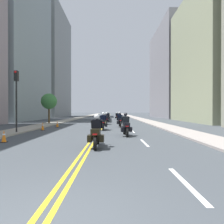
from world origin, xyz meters
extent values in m
plane|color=#3E4349|center=(0.00, 48.00, 0.00)|extent=(264.00, 264.00, 0.00)
cube|color=gray|center=(-7.03, 48.00, 0.06)|extent=(2.29, 144.00, 0.12)
cube|color=#9D938D|center=(7.03, 48.00, 0.06)|extent=(2.29, 144.00, 0.12)
cube|color=yellow|center=(-0.12, 48.00, 0.00)|extent=(0.12, 132.00, 0.01)
cube|color=yellow|center=(0.12, 48.00, 0.00)|extent=(0.12, 132.00, 0.01)
cube|color=silver|center=(2.94, 2.00, 0.00)|extent=(0.14, 2.40, 0.01)
cube|color=silver|center=(2.94, 8.00, 0.00)|extent=(0.14, 2.40, 0.01)
cube|color=silver|center=(2.94, 14.00, 0.00)|extent=(0.14, 2.40, 0.01)
cube|color=silver|center=(2.94, 20.00, 0.00)|extent=(0.14, 2.40, 0.01)
cube|color=silver|center=(2.94, 26.00, 0.00)|extent=(0.14, 2.40, 0.01)
cube|color=silver|center=(2.94, 32.00, 0.00)|extent=(0.14, 2.40, 0.01)
cube|color=silver|center=(2.94, 38.00, 0.00)|extent=(0.14, 2.40, 0.01)
cube|color=silver|center=(2.94, 44.00, 0.00)|extent=(0.14, 2.40, 0.01)
cube|color=silver|center=(2.94, 50.00, 0.00)|extent=(0.14, 2.40, 0.01)
cube|color=silver|center=(2.94, 56.00, 0.00)|extent=(0.14, 2.40, 0.01)
cube|color=gray|center=(-16.52, 34.28, 15.09)|extent=(6.75, 17.44, 30.18)
cube|color=#2D3847|center=(-19.91, 34.28, 7.55)|extent=(0.04, 14.65, 0.90)
cube|color=#2D3847|center=(-19.91, 34.28, 15.85)|extent=(0.04, 14.65, 0.90)
cube|color=#9EA47F|center=(16.42, 28.64, 10.21)|extent=(6.56, 16.44, 20.41)
cube|color=slate|center=(-17.12, 55.43, 15.68)|extent=(7.95, 19.57, 31.35)
cube|color=#2D3847|center=(-21.12, 55.43, 7.84)|extent=(0.04, 16.44, 0.90)
cube|color=#2D3847|center=(-21.12, 55.43, 13.59)|extent=(0.04, 16.44, 0.90)
cube|color=#2D3847|center=(-21.12, 55.43, 19.34)|extent=(0.04, 16.44, 0.90)
cube|color=#2D3847|center=(-21.12, 55.43, 25.08)|extent=(0.04, 16.44, 0.90)
cube|color=gray|center=(18.01, 48.62, 11.78)|extent=(9.73, 20.99, 23.56)
cube|color=#2D3847|center=(22.89, 48.62, 5.89)|extent=(0.04, 17.63, 0.90)
cube|color=#2D3847|center=(22.89, 48.62, 18.85)|extent=(0.04, 17.63, 0.90)
cylinder|color=black|center=(0.41, 7.60, 0.30)|extent=(0.12, 0.61, 0.61)
cylinder|color=black|center=(0.39, 5.97, 0.30)|extent=(0.12, 0.61, 0.61)
cube|color=silver|center=(0.41, 7.60, 0.63)|extent=(0.14, 0.32, 0.04)
cube|color=black|center=(0.40, 6.79, 0.58)|extent=(0.33, 1.24, 0.40)
cube|color=black|center=(0.39, 6.05, 0.80)|extent=(0.40, 0.36, 0.28)
cube|color=red|center=(0.39, 5.86, 0.72)|extent=(0.20, 0.03, 0.06)
cube|color=black|center=(0.12, 6.30, 0.48)|extent=(0.20, 0.44, 0.32)
cube|color=black|center=(0.68, 6.30, 0.48)|extent=(0.20, 0.44, 0.32)
cube|color=#B2C1CC|center=(0.41, 7.31, 0.96)|extent=(0.36, 0.13, 0.36)
cube|color=black|center=(0.40, 6.74, 1.06)|extent=(0.40, 0.26, 0.56)
cylinder|color=black|center=(0.16, 6.89, 1.11)|extent=(0.10, 0.28, 0.45)
cylinder|color=black|center=(0.64, 6.89, 1.11)|extent=(0.10, 0.28, 0.45)
sphere|color=white|center=(0.40, 6.77, 1.48)|extent=(0.26, 0.26, 0.26)
cylinder|color=black|center=(2.07, 11.85, 0.31)|extent=(0.17, 0.63, 0.63)
cylinder|color=black|center=(2.16, 10.32, 0.31)|extent=(0.17, 0.63, 0.63)
cube|color=silver|center=(2.07, 11.85, 0.65)|extent=(0.16, 0.33, 0.04)
cube|color=black|center=(2.12, 11.09, 0.59)|extent=(0.39, 1.18, 0.40)
cube|color=black|center=(2.16, 10.40, 0.81)|extent=(0.42, 0.38, 0.28)
cube|color=red|center=(2.17, 10.21, 0.73)|extent=(0.20, 0.04, 0.06)
cube|color=black|center=(1.86, 10.61, 0.49)|extent=(0.23, 0.45, 0.32)
cube|color=black|center=(2.42, 10.64, 0.49)|extent=(0.23, 0.45, 0.32)
cube|color=#B2C1CC|center=(2.09, 11.58, 0.97)|extent=(0.37, 0.14, 0.36)
cube|color=black|center=(2.12, 11.04, 1.09)|extent=(0.41, 0.28, 0.58)
cylinder|color=black|center=(1.87, 11.17, 1.14)|extent=(0.12, 0.29, 0.45)
cylinder|color=black|center=(2.35, 11.20, 1.14)|extent=(0.12, 0.29, 0.45)
sphere|color=black|center=(2.12, 11.07, 1.52)|extent=(0.26, 0.26, 0.26)
cylinder|color=black|center=(0.33, 16.06, 0.31)|extent=(0.11, 0.62, 0.62)
cylinder|color=black|center=(0.35, 14.50, 0.31)|extent=(0.11, 0.62, 0.62)
cube|color=silver|center=(0.33, 16.06, 0.64)|extent=(0.14, 0.32, 0.04)
cube|color=black|center=(0.34, 15.28, 0.59)|extent=(0.33, 1.19, 0.40)
cube|color=black|center=(0.35, 14.58, 0.81)|extent=(0.40, 0.36, 0.28)
cube|color=red|center=(0.35, 14.39, 0.73)|extent=(0.20, 0.03, 0.06)
cube|color=black|center=(0.06, 14.81, 0.49)|extent=(0.20, 0.44, 0.32)
cube|color=black|center=(0.62, 14.82, 0.49)|extent=(0.20, 0.44, 0.32)
cube|color=#B2C1CC|center=(0.33, 15.78, 0.97)|extent=(0.36, 0.13, 0.36)
cube|color=black|center=(0.34, 15.23, 1.08)|extent=(0.40, 0.26, 0.59)
cylinder|color=black|center=(0.10, 15.38, 1.13)|extent=(0.10, 0.28, 0.45)
cylinder|color=black|center=(0.58, 15.38, 1.13)|extent=(0.10, 0.28, 0.45)
sphere|color=white|center=(0.34, 15.26, 1.52)|extent=(0.26, 0.26, 0.26)
cylinder|color=black|center=(2.00, 19.39, 0.33)|extent=(0.16, 0.66, 0.65)
cylinder|color=black|center=(2.06, 17.87, 0.33)|extent=(0.16, 0.66, 0.65)
cube|color=silver|center=(2.00, 19.39, 0.67)|extent=(0.15, 0.32, 0.04)
cube|color=black|center=(2.03, 18.63, 0.61)|extent=(0.36, 1.17, 0.40)
cube|color=black|center=(2.06, 17.95, 0.83)|extent=(0.41, 0.37, 0.28)
cube|color=red|center=(2.06, 17.76, 0.75)|extent=(0.20, 0.04, 0.06)
cube|color=black|center=(1.77, 18.17, 0.51)|extent=(0.22, 0.45, 0.32)
cube|color=black|center=(2.33, 18.19, 0.51)|extent=(0.22, 0.45, 0.32)
cube|color=#B2C1CC|center=(2.01, 19.12, 0.99)|extent=(0.36, 0.14, 0.36)
cube|color=black|center=(2.03, 18.58, 1.06)|extent=(0.41, 0.27, 0.50)
cylinder|color=black|center=(1.79, 18.72, 1.11)|extent=(0.11, 0.28, 0.45)
cylinder|color=black|center=(2.27, 18.74, 1.11)|extent=(0.11, 0.28, 0.45)
sphere|color=black|center=(2.03, 18.61, 1.45)|extent=(0.26, 0.26, 0.26)
cylinder|color=black|center=(0.38, 23.73, 0.31)|extent=(0.13, 0.62, 0.62)
cylinder|color=black|center=(0.45, 22.13, 0.31)|extent=(0.13, 0.62, 0.62)
cube|color=silver|center=(0.38, 23.73, 0.64)|extent=(0.15, 0.33, 0.04)
cube|color=black|center=(0.42, 22.93, 0.59)|extent=(0.37, 1.22, 0.40)
cube|color=black|center=(0.44, 22.21, 0.81)|extent=(0.41, 0.38, 0.28)
cube|color=red|center=(0.45, 22.02, 0.73)|extent=(0.20, 0.04, 0.06)
cube|color=black|center=(0.15, 22.44, 0.49)|extent=(0.22, 0.45, 0.32)
cube|color=black|center=(0.71, 22.46, 0.49)|extent=(0.22, 0.45, 0.32)
cube|color=#B2C1CC|center=(0.39, 23.44, 0.97)|extent=(0.36, 0.14, 0.36)
cube|color=black|center=(0.42, 22.88, 1.05)|extent=(0.41, 0.28, 0.52)
cylinder|color=black|center=(0.17, 23.02, 1.10)|extent=(0.11, 0.28, 0.45)
cylinder|color=black|center=(0.65, 23.04, 1.10)|extent=(0.11, 0.28, 0.45)
sphere|color=white|center=(0.42, 22.91, 1.45)|extent=(0.26, 0.26, 0.26)
cylinder|color=black|center=(2.19, 27.40, 0.30)|extent=(0.17, 0.61, 0.60)
cylinder|color=black|center=(2.27, 25.92, 0.30)|extent=(0.17, 0.61, 0.60)
cube|color=silver|center=(2.19, 27.40, 0.62)|extent=(0.16, 0.33, 0.04)
cube|color=black|center=(2.23, 26.66, 0.58)|extent=(0.38, 1.15, 0.40)
cube|color=black|center=(2.26, 25.99, 0.80)|extent=(0.42, 0.38, 0.28)
cube|color=red|center=(2.28, 25.80, 0.72)|extent=(0.20, 0.04, 0.06)
cube|color=black|center=(1.97, 26.20, 0.48)|extent=(0.22, 0.45, 0.32)
cube|color=black|center=(2.53, 26.23, 0.48)|extent=(0.22, 0.45, 0.32)
cube|color=#B2C1CC|center=(2.20, 27.14, 0.96)|extent=(0.37, 0.14, 0.36)
cube|color=black|center=(2.23, 26.61, 1.06)|extent=(0.41, 0.28, 0.56)
cylinder|color=black|center=(1.98, 26.75, 1.11)|extent=(0.12, 0.29, 0.45)
cylinder|color=black|center=(2.46, 26.77, 1.11)|extent=(0.12, 0.29, 0.45)
sphere|color=white|center=(2.23, 26.64, 1.49)|extent=(0.26, 0.26, 0.26)
cylinder|color=black|center=(0.45, 31.70, 0.30)|extent=(0.14, 0.61, 0.61)
cylinder|color=black|center=(0.46, 30.07, 0.30)|extent=(0.14, 0.61, 0.61)
cube|color=silver|center=(0.45, 31.70, 0.63)|extent=(0.14, 0.32, 0.04)
cube|color=black|center=(0.46, 30.88, 0.58)|extent=(0.33, 1.25, 0.40)
cube|color=black|center=(0.46, 30.15, 0.80)|extent=(0.40, 0.36, 0.28)
cube|color=red|center=(0.46, 29.96, 0.72)|extent=(0.20, 0.03, 0.06)
cube|color=black|center=(0.18, 30.39, 0.48)|extent=(0.20, 0.44, 0.32)
cube|color=black|center=(0.74, 30.39, 0.48)|extent=(0.20, 0.44, 0.32)
cube|color=#B2C1CC|center=(0.46, 31.41, 0.96)|extent=(0.36, 0.12, 0.36)
cube|color=black|center=(0.46, 30.83, 1.07)|extent=(0.40, 0.26, 0.58)
cylinder|color=black|center=(0.22, 30.98, 1.12)|extent=(0.10, 0.28, 0.45)
cylinder|color=black|center=(0.70, 30.99, 1.12)|extent=(0.10, 0.28, 0.45)
sphere|color=white|center=(0.46, 30.86, 1.50)|extent=(0.26, 0.26, 0.26)
cylinder|color=black|center=(2.14, 35.91, 0.30)|extent=(0.14, 0.60, 0.60)
cylinder|color=black|center=(2.11, 34.29, 0.30)|extent=(0.14, 0.60, 0.60)
cube|color=silver|center=(2.14, 35.91, 0.62)|extent=(0.14, 0.32, 0.04)
cube|color=black|center=(2.12, 35.10, 0.58)|extent=(0.34, 1.24, 0.40)
cube|color=black|center=(2.11, 34.37, 0.80)|extent=(0.41, 0.37, 0.28)
cube|color=red|center=(2.11, 34.18, 0.72)|extent=(0.20, 0.03, 0.06)
cube|color=black|center=(1.84, 34.62, 0.48)|extent=(0.21, 0.44, 0.32)
cube|color=black|center=(2.40, 34.61, 0.48)|extent=(0.21, 0.44, 0.32)
cube|color=#B2C1CC|center=(2.13, 35.62, 0.96)|extent=(0.36, 0.13, 0.36)
cube|color=black|center=(2.12, 35.05, 1.04)|extent=(0.40, 0.27, 0.53)
cylinder|color=black|center=(1.89, 35.20, 1.09)|extent=(0.10, 0.28, 0.45)
cylinder|color=black|center=(2.37, 35.20, 1.09)|extent=(0.10, 0.28, 0.45)
sphere|color=white|center=(2.12, 35.08, 1.45)|extent=(0.26, 0.26, 0.26)
cube|color=black|center=(-4.78, 18.31, 0.01)|extent=(0.37, 0.37, 0.03)
cone|color=orange|center=(-4.78, 18.31, 0.36)|extent=(0.29, 0.29, 0.66)
cylinder|color=white|center=(-4.78, 18.31, 0.44)|extent=(0.20, 0.20, 0.08)
cube|color=black|center=(-4.90, 8.13, 0.01)|extent=(0.31, 0.31, 0.03)
cone|color=orange|center=(-4.90, 8.13, 0.37)|extent=(0.25, 0.25, 0.68)
cylinder|color=white|center=(-4.90, 8.13, 0.45)|extent=(0.17, 0.17, 0.08)
cube|color=black|center=(-5.14, 14.88, 0.01)|extent=(0.32, 0.32, 0.03)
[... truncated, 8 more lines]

